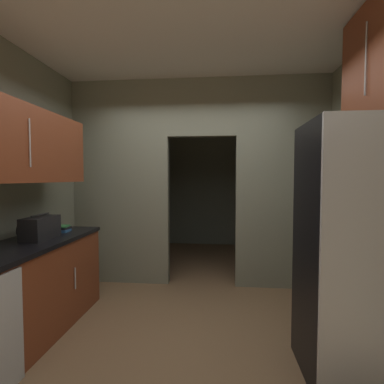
# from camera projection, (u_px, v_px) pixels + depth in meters

# --- Properties ---
(ground) EXTENTS (20.00, 20.00, 0.00)m
(ground) POSITION_uv_depth(u_px,v_px,m) (183.00, 345.00, 2.56)
(ground) COLOR brown
(kitchen_overhead_slab) EXTENTS (3.91, 6.99, 0.06)m
(kitchen_overhead_slab) POSITION_uv_depth(u_px,v_px,m) (188.00, 40.00, 2.86)
(kitchen_overhead_slab) COLOR silver
(kitchen_partition) EXTENTS (3.51, 0.12, 2.84)m
(kitchen_partition) POSITION_uv_depth(u_px,v_px,m) (195.00, 176.00, 3.97)
(kitchen_partition) COLOR gray
(kitchen_partition) RESTS_ON ground
(adjoining_room_shell) EXTENTS (3.51, 2.55, 2.84)m
(adjoining_room_shell) POSITION_uv_depth(u_px,v_px,m) (204.00, 182.00, 5.73)
(adjoining_room_shell) COLOR gray
(adjoining_room_shell) RESTS_ON ground
(refrigerator) EXTENTS (0.82, 0.72, 1.90)m
(refrigerator) POSITION_uv_depth(u_px,v_px,m) (362.00, 252.00, 2.10)
(refrigerator) COLOR black
(refrigerator) RESTS_ON ground
(lower_cabinet_run) EXTENTS (0.62, 2.14, 0.90)m
(lower_cabinet_run) POSITION_uv_depth(u_px,v_px,m) (14.00, 298.00, 2.47)
(lower_cabinet_run) COLOR brown
(lower_cabinet_run) RESTS_ON ground
(upper_cabinet_counterside) EXTENTS (0.36, 1.93, 0.67)m
(upper_cabinet_counterside) POSITION_uv_depth(u_px,v_px,m) (10.00, 143.00, 2.41)
(upper_cabinet_counterside) COLOR brown
(boombox) EXTENTS (0.21, 0.38, 0.25)m
(boombox) POSITION_uv_depth(u_px,v_px,m) (40.00, 228.00, 2.78)
(boombox) COLOR black
(boombox) RESTS_ON lower_cabinet_run
(book_stack) EXTENTS (0.14, 0.17, 0.07)m
(book_stack) POSITION_uv_depth(u_px,v_px,m) (64.00, 229.00, 3.16)
(book_stack) COLOR #2D609E
(book_stack) RESTS_ON lower_cabinet_run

